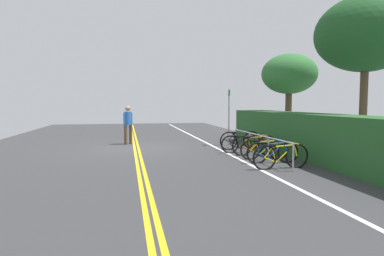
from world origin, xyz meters
TOP-DOWN VIEW (x-y plane):
  - ground_plane at (0.00, 0.00)m, footprint 33.04×13.59m
  - centre_line_yellow_inner at (0.00, -0.08)m, footprint 29.73×0.10m
  - centre_line_yellow_outer at (0.00, 0.08)m, footprint 29.73×0.10m
  - bike_lane_stripe_white at (0.00, 3.30)m, footprint 29.73×0.12m
  - bike_rack at (3.33, 4.08)m, footprint 4.93×0.05m
  - bicycle_0 at (1.31, 4.14)m, footprint 0.46×1.80m
  - bicycle_1 at (2.18, 3.94)m, footprint 0.46×1.76m
  - bicycle_2 at (2.88, 4.14)m, footprint 0.46×1.70m
  - bicycle_3 at (3.74, 4.12)m, footprint 0.46×1.64m
  - bicycle_4 at (4.43, 4.10)m, footprint 0.46×1.71m
  - bicycle_5 at (5.34, 3.93)m, footprint 0.46×1.78m
  - pedestrian at (-1.21, -0.33)m, footprint 0.33×0.41m
  - sign_post_near at (0.09, 4.04)m, footprint 0.36×0.07m
  - hedge_backdrop at (4.83, 5.82)m, footprint 13.88×1.37m
  - tree_near_left at (-0.39, 7.13)m, footprint 2.57×2.57m
  - tree_mid at (3.61, 7.93)m, footprint 3.50×3.50m

SIDE VIEW (x-z plane):
  - ground_plane at x=0.00m, z-range -0.05..0.00m
  - centre_line_yellow_inner at x=0.00m, z-range 0.00..0.00m
  - centre_line_yellow_outer at x=0.00m, z-range 0.00..0.00m
  - bike_lane_stripe_white at x=0.00m, z-range 0.00..0.00m
  - bicycle_3 at x=3.74m, z-range -0.02..0.68m
  - bicycle_4 at x=4.43m, z-range -0.02..0.69m
  - bicycle_1 at x=2.18m, z-range -0.02..0.69m
  - bicycle_2 at x=2.88m, z-range -0.02..0.73m
  - bicycle_5 at x=5.34m, z-range -0.02..0.74m
  - bicycle_0 at x=1.31m, z-range -0.02..0.76m
  - bike_rack at x=3.33m, z-range 0.20..1.00m
  - hedge_backdrop at x=4.83m, z-range 0.00..1.52m
  - pedestrian at x=-1.21m, z-range 0.14..1.90m
  - sign_post_near at x=0.09m, z-range 0.24..2.74m
  - tree_near_left at x=-0.39m, z-range 1.12..5.30m
  - tree_mid at x=3.61m, z-range 1.47..7.11m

